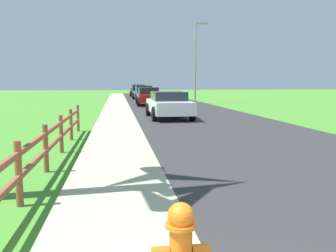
{
  "coord_description": "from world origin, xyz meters",
  "views": [
    {
      "loc": [
        -0.97,
        -1.75,
        1.95
      ],
      "look_at": [
        0.3,
        7.47,
        0.82
      ],
      "focal_mm": 39.48,
      "sensor_mm": 36.0,
      "label": 1
    }
  ],
  "objects_px": {
    "parked_suv_white": "(169,104)",
    "parked_car_blue": "(143,93)",
    "parked_car_black": "(138,91)",
    "street_lamp": "(196,56)",
    "fire_hydrant": "(181,249)",
    "parked_car_red": "(148,96)"
  },
  "relations": [
    {
      "from": "parked_car_blue",
      "to": "parked_car_black",
      "type": "height_order",
      "value": "parked_car_black"
    },
    {
      "from": "parked_car_red",
      "to": "parked_car_blue",
      "type": "height_order",
      "value": "parked_car_blue"
    },
    {
      "from": "parked_suv_white",
      "to": "parked_car_blue",
      "type": "bearing_deg",
      "value": 89.87
    },
    {
      "from": "parked_car_black",
      "to": "parked_suv_white",
      "type": "bearing_deg",
      "value": -89.97
    },
    {
      "from": "parked_suv_white",
      "to": "parked_car_red",
      "type": "relative_size",
      "value": 1.04
    },
    {
      "from": "parked_suv_white",
      "to": "parked_car_red",
      "type": "height_order",
      "value": "parked_car_red"
    },
    {
      "from": "parked_car_red",
      "to": "street_lamp",
      "type": "xyz_separation_m",
      "value": [
        4.36,
        1.55,
        3.42
      ]
    },
    {
      "from": "fire_hydrant",
      "to": "street_lamp",
      "type": "height_order",
      "value": "street_lamp"
    },
    {
      "from": "parked_car_blue",
      "to": "parked_car_black",
      "type": "xyz_separation_m",
      "value": [
        -0.06,
        7.81,
        0.04
      ]
    },
    {
      "from": "fire_hydrant",
      "to": "parked_car_blue",
      "type": "height_order",
      "value": "parked_car_blue"
    },
    {
      "from": "fire_hydrant",
      "to": "street_lamp",
      "type": "bearing_deg",
      "value": 77.55
    },
    {
      "from": "fire_hydrant",
      "to": "parked_car_blue",
      "type": "xyz_separation_m",
      "value": [
        2.24,
        36.45,
        0.3
      ]
    },
    {
      "from": "fire_hydrant",
      "to": "parked_car_black",
      "type": "xyz_separation_m",
      "value": [
        2.18,
        44.26,
        0.33
      ]
    },
    {
      "from": "fire_hydrant",
      "to": "parked_car_red",
      "type": "distance_m",
      "value": 27.47
    },
    {
      "from": "fire_hydrant",
      "to": "parked_car_red",
      "type": "relative_size",
      "value": 0.19
    },
    {
      "from": "parked_car_blue",
      "to": "street_lamp",
      "type": "height_order",
      "value": "street_lamp"
    },
    {
      "from": "fire_hydrant",
      "to": "parked_suv_white",
      "type": "xyz_separation_m",
      "value": [
        2.19,
        16.45,
        0.27
      ]
    },
    {
      "from": "parked_suv_white",
      "to": "parked_car_red",
      "type": "distance_m",
      "value": 10.94
    },
    {
      "from": "fire_hydrant",
      "to": "street_lamp",
      "type": "distance_m",
      "value": 29.86
    },
    {
      "from": "parked_car_blue",
      "to": "parked_car_black",
      "type": "distance_m",
      "value": 7.81
    },
    {
      "from": "parked_car_black",
      "to": "parked_car_red",
      "type": "bearing_deg",
      "value": -90.49
    },
    {
      "from": "street_lamp",
      "to": "parked_car_black",
      "type": "bearing_deg",
      "value": 105.37
    }
  ]
}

